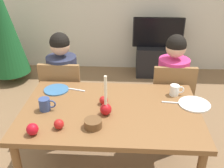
% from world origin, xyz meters
% --- Properties ---
extents(dining_table, '(1.40, 0.90, 0.75)m').
position_xyz_m(dining_table, '(0.00, 0.00, 0.67)').
color(dining_table, brown).
rests_on(dining_table, ground).
extents(chair_left, '(0.40, 0.40, 0.90)m').
position_xyz_m(chair_left, '(-0.53, 0.61, 0.51)').
color(chair_left, olive).
rests_on(chair_left, ground).
extents(chair_right, '(0.40, 0.40, 0.90)m').
position_xyz_m(chair_right, '(0.58, 0.61, 0.51)').
color(chair_right, olive).
rests_on(chair_right, ground).
extents(person_left_child, '(0.30, 0.30, 1.17)m').
position_xyz_m(person_left_child, '(-0.53, 0.64, 0.57)').
color(person_left_child, '#33384C').
rests_on(person_left_child, ground).
extents(person_right_child, '(0.30, 0.30, 1.17)m').
position_xyz_m(person_right_child, '(0.58, 0.64, 0.57)').
color(person_right_child, '#33384C').
rests_on(person_right_child, ground).
extents(tv_stand, '(0.64, 0.40, 0.48)m').
position_xyz_m(tv_stand, '(0.60, 2.30, 0.24)').
color(tv_stand, black).
rests_on(tv_stand, ground).
extents(tv, '(0.79, 0.05, 0.46)m').
position_xyz_m(tv, '(0.60, 2.30, 0.71)').
color(tv, black).
rests_on(tv, tv_stand).
extents(christmas_tree, '(0.61, 0.61, 1.62)m').
position_xyz_m(christmas_tree, '(-1.70, 1.96, 0.84)').
color(christmas_tree, brown).
rests_on(christmas_tree, ground).
extents(candle_centerpiece, '(0.09, 0.09, 0.32)m').
position_xyz_m(candle_centerpiece, '(-0.03, -0.07, 0.82)').
color(candle_centerpiece, red).
rests_on(candle_centerpiece, dining_table).
extents(plate_left, '(0.22, 0.22, 0.01)m').
position_xyz_m(plate_left, '(-0.50, 0.28, 0.76)').
color(plate_left, teal).
rests_on(plate_left, dining_table).
extents(plate_right, '(0.25, 0.25, 0.01)m').
position_xyz_m(plate_right, '(0.67, 0.10, 0.76)').
color(plate_right, white).
rests_on(plate_right, dining_table).
extents(mug_left, '(0.13, 0.09, 0.10)m').
position_xyz_m(mug_left, '(-0.51, -0.04, 0.80)').
color(mug_left, '#33477F').
rests_on(mug_left, dining_table).
extents(mug_right, '(0.12, 0.08, 0.09)m').
position_xyz_m(mug_right, '(0.54, 0.26, 0.80)').
color(mug_right, white).
rests_on(mug_right, dining_table).
extents(fork_left, '(0.18, 0.06, 0.01)m').
position_xyz_m(fork_left, '(-0.33, 0.30, 0.75)').
color(fork_left, silver).
rests_on(fork_left, dining_table).
extents(fork_right, '(0.18, 0.03, 0.01)m').
position_xyz_m(fork_right, '(0.50, 0.12, 0.75)').
color(fork_right, silver).
rests_on(fork_right, dining_table).
extents(bowl_walnuts, '(0.13, 0.13, 0.06)m').
position_xyz_m(bowl_walnuts, '(-0.11, -0.24, 0.78)').
color(bowl_walnuts, brown).
rests_on(bowl_walnuts, dining_table).
extents(apple_near_candle, '(0.07, 0.07, 0.07)m').
position_xyz_m(apple_near_candle, '(-0.06, 0.07, 0.79)').
color(apple_near_candle, red).
rests_on(apple_near_candle, dining_table).
extents(apple_by_left_plate, '(0.08, 0.08, 0.08)m').
position_xyz_m(apple_by_left_plate, '(-0.51, -0.34, 0.79)').
color(apple_by_left_plate, red).
rests_on(apple_by_left_plate, dining_table).
extents(apple_by_right_mug, '(0.07, 0.07, 0.07)m').
position_xyz_m(apple_by_right_mug, '(-0.34, -0.27, 0.79)').
color(apple_by_right_mug, '#B41B1A').
rests_on(apple_by_right_mug, dining_table).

